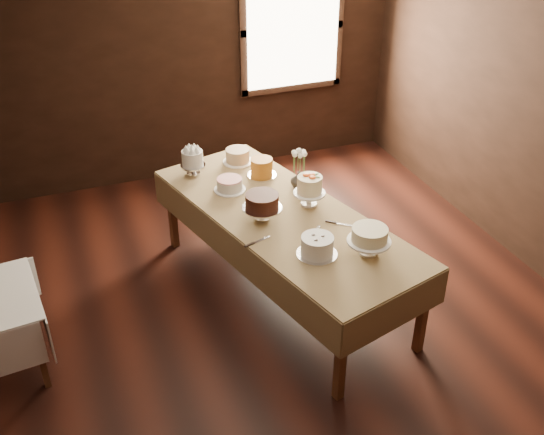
{
  "coord_description": "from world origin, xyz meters",
  "views": [
    {
      "loc": [
        -1.49,
        -3.69,
        3.5
      ],
      "look_at": [
        0.0,
        0.2,
        0.95
      ],
      "focal_mm": 41.71,
      "sensor_mm": 36.0,
      "label": 1
    }
  ],
  "objects": [
    {
      "name": "flower_bouquet",
      "position": [
        0.49,
        0.81,
        1.08
      ],
      "size": [
        0.14,
        0.14,
        0.2
      ],
      "primitive_type": null,
      "color": "white",
      "rests_on": "flower_vase"
    },
    {
      "name": "cake_swirl",
      "position": [
        0.2,
        -0.2,
        0.88
      ],
      "size": [
        0.34,
        0.34,
        0.16
      ],
      "color": "silver",
      "rests_on": "display_table"
    },
    {
      "name": "cake_server_a",
      "position": [
        0.34,
        0.1,
        0.81
      ],
      "size": [
        0.17,
        0.2,
        0.01
      ],
      "primitive_type": "cube",
      "rotation": [
        0.0,
        0.0,
        0.89
      ],
      "color": "silver",
      "rests_on": "display_table"
    },
    {
      "name": "cake_server_b",
      "position": [
        0.59,
        0.09,
        0.81
      ],
      "size": [
        0.2,
        0.17,
        0.01
      ],
      "primitive_type": "cube",
      "rotation": [
        0.0,
        0.0,
        -0.69
      ],
      "color": "silver",
      "rests_on": "display_table"
    },
    {
      "name": "wall_back",
      "position": [
        0.0,
        3.0,
        1.4
      ],
      "size": [
        5.0,
        0.02,
        2.8
      ],
      "primitive_type": "cube",
      "color": "black",
      "rests_on": "ground"
    },
    {
      "name": "cake_speckled",
      "position": [
        0.14,
        1.47,
        0.87
      ],
      "size": [
        0.29,
        0.29,
        0.13
      ],
      "color": "white",
      "rests_on": "display_table"
    },
    {
      "name": "cake_server_c",
      "position": [
        0.06,
        0.74,
        0.81
      ],
      "size": [
        0.16,
        0.21,
        0.01
      ],
      "primitive_type": "cube",
      "rotation": [
        0.0,
        0.0,
        2.2
      ],
      "color": "silver",
      "rests_on": "display_table"
    },
    {
      "name": "cake_chocolate",
      "position": [
        -0.0,
        0.42,
        0.92
      ],
      "size": [
        0.35,
        0.35,
        0.24
      ],
      "color": "silver",
      "rests_on": "display_table"
    },
    {
      "name": "flower_vase",
      "position": [
        0.49,
        0.81,
        0.89
      ],
      "size": [
        0.19,
        0.19,
        0.15
      ],
      "primitive_type": "imported",
      "rotation": [
        0.0,
        0.0,
        4.23
      ],
      "color": "#2D2823",
      "rests_on": "display_table"
    },
    {
      "name": "cake_lattice",
      "position": [
        -0.1,
        0.98,
        0.86
      ],
      "size": [
        0.3,
        0.3,
        0.1
      ],
      "color": "white",
      "rests_on": "display_table"
    },
    {
      "name": "cake_server_d",
      "position": [
        0.45,
        0.79,
        0.81
      ],
      "size": [
        0.07,
        0.24,
        0.01
      ],
      "primitive_type": "cube",
      "rotation": [
        0.0,
        0.0,
        1.37
      ],
      "color": "silver",
      "rests_on": "display_table"
    },
    {
      "name": "cake_flowers",
      "position": [
        0.45,
        0.5,
        0.93
      ],
      "size": [
        0.27,
        0.27,
        0.28
      ],
      "color": "white",
      "rests_on": "display_table"
    },
    {
      "name": "cake_caramel",
      "position": [
        0.26,
        1.13,
        0.89
      ],
      "size": [
        0.27,
        0.27,
        0.17
      ],
      "color": "silver",
      "rests_on": "display_table"
    },
    {
      "name": "display_table",
      "position": [
        0.19,
        0.43,
        0.75
      ],
      "size": [
        1.67,
        2.79,
        0.81
      ],
      "rotation": [
        0.0,
        0.0,
        0.27
      ],
      "color": "#502E1B",
      "rests_on": "ground"
    },
    {
      "name": "floor",
      "position": [
        0.0,
        0.0,
        0.0
      ],
      "size": [
        5.0,
        6.0,
        0.01
      ],
      "primitive_type": "cube",
      "color": "black",
      "rests_on": "ground"
    },
    {
      "name": "cake_meringue",
      "position": [
        -0.32,
        1.38,
        0.92
      ],
      "size": [
        0.26,
        0.26,
        0.25
      ],
      "color": "silver",
      "rests_on": "display_table"
    },
    {
      "name": "window",
      "position": [
        1.3,
        2.94,
        1.6
      ],
      "size": [
        1.1,
        0.05,
        1.3
      ],
      "primitive_type": "cube",
      "color": "#FFEABF",
      "rests_on": "wall_back"
    },
    {
      "name": "cake_server_e",
      "position": [
        -0.11,
        0.13,
        0.81
      ],
      "size": [
        0.24,
        0.09,
        0.01
      ],
      "primitive_type": "cube",
      "rotation": [
        0.0,
        0.0,
        0.3
      ],
      "color": "silver",
      "rests_on": "display_table"
    },
    {
      "name": "cake_cream",
      "position": [
        0.57,
        -0.32,
        0.92
      ],
      "size": [
        0.36,
        0.36,
        0.23
      ],
      "color": "white",
      "rests_on": "display_table"
    }
  ]
}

